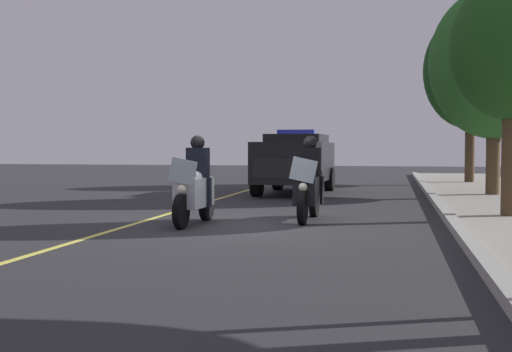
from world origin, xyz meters
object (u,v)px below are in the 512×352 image
object	(u,v)px
police_suv	(296,160)
tree_behind_suv	(471,71)
tree_far_back	(494,63)
police_motorcycle_lead_right	(309,186)
tree_mid_block	(512,49)
police_motorcycle_lead_left	(195,188)

from	to	relation	value
police_suv	tree_behind_suv	distance (m)	9.52
tree_far_back	tree_behind_suv	distance (m)	7.14
police_suv	tree_behind_suv	world-z (taller)	tree_behind_suv
tree_far_back	police_motorcycle_lead_right	bearing A→B (deg)	-32.64
police_motorcycle_lead_right	tree_far_back	distance (m)	9.03
tree_behind_suv	tree_mid_block	bearing A→B (deg)	-2.87
police_motorcycle_lead_right	police_suv	xyz separation A→B (m)	(-7.73, -1.39, 0.37)
tree_mid_block	tree_far_back	xyz separation A→B (m)	(-6.26, 0.55, 0.46)
police_motorcycle_lead_right	tree_behind_suv	world-z (taller)	tree_behind_suv
police_motorcycle_lead_left	tree_mid_block	xyz separation A→B (m)	(-1.96, 6.06, 2.77)
police_suv	tree_mid_block	world-z (taller)	tree_mid_block
police_motorcycle_lead_left	tree_far_back	bearing A→B (deg)	141.17
tree_mid_block	police_motorcycle_lead_left	bearing A→B (deg)	-72.07
police_motorcycle_lead_left	police_motorcycle_lead_right	distance (m)	2.35
police_motorcycle_lead_left	police_suv	distance (m)	8.89
police_motorcycle_lead_left	tree_behind_suv	world-z (taller)	tree_behind_suv
police_suv	tree_far_back	xyz separation A→B (m)	(0.63, 5.94, 2.87)
police_motorcycle_lead_right	tree_far_back	world-z (taller)	tree_far_back
tree_mid_block	tree_far_back	bearing A→B (deg)	174.96
police_motorcycle_lead_left	tree_mid_block	world-z (taller)	tree_mid_block
police_motorcycle_lead_left	tree_mid_block	bearing A→B (deg)	107.93
police_motorcycle_lead_right	tree_behind_suv	xyz separation A→B (m)	(-14.22, 4.67, 3.80)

